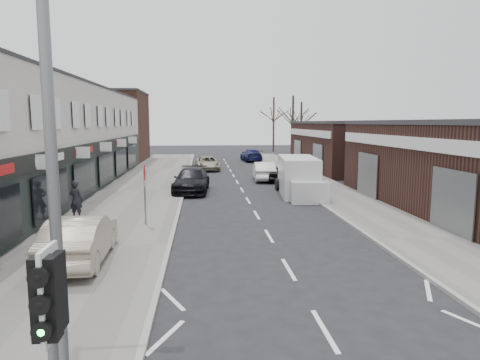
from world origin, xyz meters
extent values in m
cube|color=slate|center=(-6.75, 22.00, 0.06)|extent=(5.50, 64.00, 0.12)
cube|color=slate|center=(5.75, 22.00, 0.06)|extent=(3.50, 64.00, 0.12)
cube|color=silver|center=(-13.50, 19.50, 3.55)|extent=(8.00, 41.00, 7.10)
cube|color=#4C2B20|center=(-13.50, 45.00, 4.00)|extent=(8.00, 10.00, 8.00)
cube|color=#3B201B|center=(12.50, 34.00, 2.25)|extent=(10.00, 16.00, 4.50)
cube|color=silver|center=(-4.40, -2.00, 2.67)|extent=(0.05, 0.55, 1.10)
cube|color=black|center=(-4.40, -2.12, 2.67)|extent=(0.28, 0.22, 0.95)
sphere|color=#0CE533|center=(-4.40, -2.24, 2.37)|extent=(0.18, 0.18, 0.18)
cube|color=black|center=(-4.40, -1.88, 2.67)|extent=(0.26, 0.20, 0.90)
cylinder|color=slate|center=(-4.70, -0.80, 4.12)|extent=(0.16, 0.16, 8.00)
cylinder|color=slate|center=(-5.20, 12.00, 1.37)|extent=(0.07, 0.07, 2.50)
cube|color=white|center=(-5.15, 12.00, 1.97)|extent=(0.04, 0.45, 0.25)
cube|color=silver|center=(3.40, 19.87, 1.20)|extent=(2.69, 5.45, 2.40)
cube|color=silver|center=(3.40, 16.79, 0.62)|extent=(2.20, 1.12, 1.26)
cylinder|color=black|center=(2.42, 18.03, 0.40)|extent=(0.25, 0.80, 0.80)
cylinder|color=black|center=(4.38, 18.03, 0.40)|extent=(0.25, 0.80, 0.80)
cylinder|color=black|center=(2.42, 21.71, 0.40)|extent=(0.25, 0.80, 0.80)
cylinder|color=black|center=(4.38, 21.71, 0.40)|extent=(0.25, 0.80, 0.80)
imported|color=#9E947F|center=(-6.62, 7.01, 0.89)|extent=(1.80, 4.72, 1.54)
imported|color=black|center=(-8.54, 13.35, 1.03)|extent=(0.78, 0.64, 1.83)
imported|color=#151D44|center=(-3.32, 20.98, 0.65)|extent=(1.82, 3.94, 1.31)
imported|color=black|center=(-3.40, 21.44, 0.79)|extent=(2.56, 5.56, 1.57)
imported|color=#9F997F|center=(-2.20, 34.54, 0.66)|extent=(2.54, 4.89, 1.32)
imported|color=white|center=(2.20, 26.72, 0.74)|extent=(1.85, 4.59, 1.48)
imported|color=black|center=(2.91, 26.17, 0.64)|extent=(1.56, 3.76, 1.27)
imported|color=#161844|center=(3.13, 43.77, 0.73)|extent=(2.38, 5.16, 1.46)
camera|label=1|loc=(-2.66, -6.77, 4.59)|focal=32.00mm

